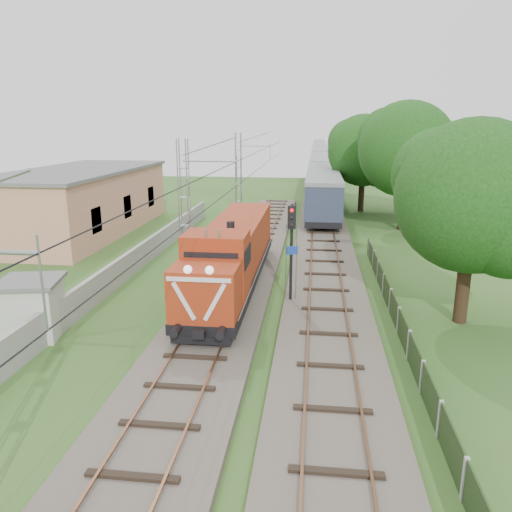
# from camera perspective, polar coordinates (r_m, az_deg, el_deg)

# --- Properties ---
(ground) EXTENTS (140.00, 140.00, 0.00)m
(ground) POSITION_cam_1_polar(r_m,az_deg,el_deg) (17.95, -8.13, -14.52)
(ground) COLOR #2D5520
(ground) RESTS_ON ground
(track_main) EXTENTS (4.20, 70.00, 0.45)m
(track_main) POSITION_cam_1_polar(r_m,az_deg,el_deg) (24.07, -3.91, -6.07)
(track_main) COLOR #6B6054
(track_main) RESTS_ON ground
(track_side) EXTENTS (4.20, 80.00, 0.45)m
(track_side) POSITION_cam_1_polar(r_m,az_deg,el_deg) (36.12, 7.74, 0.97)
(track_side) COLOR #6B6054
(track_side) RESTS_ON ground
(catenary) EXTENTS (3.31, 70.00, 8.00)m
(catenary) POSITION_cam_1_polar(r_m,az_deg,el_deg) (28.42, -8.07, 5.15)
(catenary) COLOR gray
(catenary) RESTS_ON ground
(boundary_wall) EXTENTS (0.25, 40.00, 1.50)m
(boundary_wall) POSITION_cam_1_polar(r_m,az_deg,el_deg) (30.22, -14.37, -1.00)
(boundary_wall) COLOR #9E9E99
(boundary_wall) RESTS_ON ground
(station_building) EXTENTS (8.40, 20.40, 5.22)m
(station_building) POSITION_cam_1_polar(r_m,az_deg,el_deg) (44.00, -19.38, 5.99)
(station_building) COLOR tan
(station_building) RESTS_ON ground
(fence) EXTENTS (0.12, 32.00, 1.20)m
(fence) POSITION_cam_1_polar(r_m,az_deg,el_deg) (20.18, 17.07, -9.69)
(fence) COLOR black
(fence) RESTS_ON ground
(locomotive) EXTENTS (2.77, 15.84, 4.02)m
(locomotive) POSITION_cam_1_polar(r_m,az_deg,el_deg) (26.50, -2.72, 0.29)
(locomotive) COLOR black
(locomotive) RESTS_ON ground
(coach_rake) EXTENTS (3.15, 117.60, 3.64)m
(coach_rake) POSITION_cam_1_polar(r_m,az_deg,el_deg) (98.48, 7.32, 11.12)
(coach_rake) COLOR black
(coach_rake) RESTS_ON ground
(signal_post) EXTENTS (0.55, 0.44, 5.08)m
(signal_post) POSITION_cam_1_polar(r_m,az_deg,el_deg) (24.07, 4.08, 2.16)
(signal_post) COLOR black
(signal_post) RESTS_ON ground
(relay_hut) EXTENTS (2.89, 2.89, 2.53)m
(relay_hut) POSITION_cam_1_polar(r_m,az_deg,el_deg) (23.08, -24.18, -5.44)
(relay_hut) COLOR beige
(relay_hut) RESTS_ON ground
(tree_a) EXTENTS (7.01, 6.68, 9.09)m
(tree_a) POSITION_cam_1_polar(r_m,az_deg,el_deg) (23.49, 23.75, 6.04)
(tree_a) COLOR #3D2919
(tree_a) RESTS_ON ground
(tree_b) EXTENTS (8.25, 7.86, 10.69)m
(tree_b) POSITION_cam_1_polar(r_m,az_deg,el_deg) (43.68, 16.95, 11.47)
(tree_b) COLOR #3D2919
(tree_b) RESTS_ON ground
(tree_c) EXTENTS (7.56, 7.20, 9.80)m
(tree_c) POSITION_cam_1_polar(r_m,az_deg,el_deg) (52.48, 12.30, 11.61)
(tree_c) COLOR #3D2919
(tree_c) RESTS_ON ground
(tree_d) EXTENTS (6.62, 6.30, 8.58)m
(tree_d) POSITION_cam_1_polar(r_m,az_deg,el_deg) (51.51, 17.34, 10.38)
(tree_d) COLOR #3D2919
(tree_d) RESTS_ON ground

